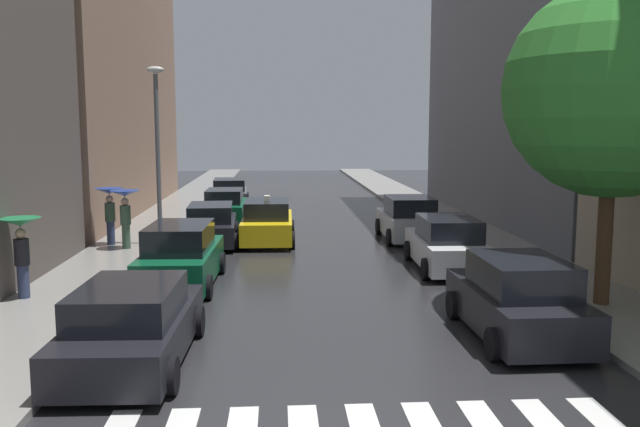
{
  "coord_description": "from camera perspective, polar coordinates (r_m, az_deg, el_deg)",
  "views": [
    {
      "loc": [
        -1.24,
        -6.95,
        4.37
      ],
      "look_at": [
        0.21,
        16.0,
        1.36
      ],
      "focal_mm": 37.17,
      "sensor_mm": 36.0,
      "label": 1
    }
  ],
  "objects": [
    {
      "name": "parked_car_left_nearest",
      "position": [
        12.88,
        -15.88,
        -9.28
      ],
      "size": [
        2.26,
        4.72,
        1.53
      ],
      "rotation": [
        0.0,
        0.0,
        1.54
      ],
      "color": "black",
      "rests_on": "ground"
    },
    {
      "name": "parked_car_left_third",
      "position": [
        25.07,
        -9.36,
        -1.01
      ],
      "size": [
        2.16,
        4.43,
        1.53
      ],
      "rotation": [
        0.0,
        0.0,
        1.62
      ],
      "color": "black",
      "rests_on": "ground"
    },
    {
      "name": "pedestrian_by_kerb",
      "position": [
        24.9,
        -17.66,
        0.81
      ],
      "size": [
        1.01,
        1.01,
        2.05
      ],
      "rotation": [
        0.0,
        0.0,
        3.64
      ],
      "color": "navy",
      "rests_on": "sidewalk_left"
    },
    {
      "name": "taxi_midroad",
      "position": [
        25.32,
        -4.55,
        -0.76
      ],
      "size": [
        2.13,
        4.59,
        1.81
      ],
      "rotation": [
        0.0,
        0.0,
        1.56
      ],
      "color": "yellow",
      "rests_on": "ground"
    },
    {
      "name": "ground_plane",
      "position": [
        31.29,
        -1.32,
        -0.62
      ],
      "size": [
        28.0,
        72.0,
        0.04
      ],
      "primitive_type": "cube",
      "color": "#262629"
    },
    {
      "name": "lamp_post_left",
      "position": [
        24.54,
        -13.82,
        6.02
      ],
      "size": [
        0.6,
        0.28,
        6.36
      ],
      "color": "#595B60",
      "rests_on": "sidewalk_left"
    },
    {
      "name": "parked_car_left_fifth",
      "position": [
        36.87,
        -7.78,
        1.72
      ],
      "size": [
        2.28,
        4.56,
        1.55
      ],
      "rotation": [
        0.0,
        0.0,
        1.62
      ],
      "color": "#474C51",
      "rests_on": "ground"
    },
    {
      "name": "street_tree_right",
      "position": [
        16.99,
        23.9,
        9.68
      ],
      "size": [
        5.04,
        5.04,
        7.6
      ],
      "color": "#513823",
      "rests_on": "sidewalk_right"
    },
    {
      "name": "pedestrian_near_tree",
      "position": [
        17.89,
        -24.35,
        -2.1
      ],
      "size": [
        1.0,
        1.0,
        2.01
      ],
      "rotation": [
        0.0,
        0.0,
        3.0
      ],
      "color": "navy",
      "rests_on": "sidewalk_left"
    },
    {
      "name": "sidewalk_left",
      "position": [
        31.69,
        -13.15,
        -0.54
      ],
      "size": [
        3.0,
        72.0,
        0.15
      ],
      "primitive_type": "cube",
      "color": "gray",
      "rests_on": "ground"
    },
    {
      "name": "parked_car_left_second",
      "position": [
        18.64,
        -11.87,
        -3.7
      ],
      "size": [
        2.13,
        4.66,
        1.76
      ],
      "rotation": [
        0.0,
        0.0,
        1.54
      ],
      "color": "#0C4C2D",
      "rests_on": "ground"
    },
    {
      "name": "parked_car_right_third",
      "position": [
        26.05,
        7.64,
        -0.52
      ],
      "size": [
        2.12,
        4.18,
        1.69
      ],
      "rotation": [
        0.0,
        0.0,
        1.57
      ],
      "color": "#B2B7BF",
      "rests_on": "ground"
    },
    {
      "name": "sidewalk_right",
      "position": [
        32.2,
        10.32,
        -0.34
      ],
      "size": [
        3.0,
        72.0,
        0.15
      ],
      "primitive_type": "cube",
      "color": "gray",
      "rests_on": "ground"
    },
    {
      "name": "parked_car_right_second",
      "position": [
        20.79,
        10.88,
        -2.67
      ],
      "size": [
        2.12,
        4.42,
        1.64
      ],
      "rotation": [
        0.0,
        0.0,
        1.55
      ],
      "color": "silver",
      "rests_on": "ground"
    },
    {
      "name": "building_right_mid",
      "position": [
        33.04,
        19.01,
        16.8
      ],
      "size": [
        6.0,
        20.31,
        19.93
      ],
      "primitive_type": "cube",
      "color": "slate",
      "rests_on": "ground"
    },
    {
      "name": "parked_car_right_nearest",
      "position": [
        14.48,
        16.65,
        -7.16
      ],
      "size": [
        2.13,
        4.25,
        1.71
      ],
      "rotation": [
        0.0,
        0.0,
        1.58
      ],
      "color": "black",
      "rests_on": "ground"
    },
    {
      "name": "parked_car_left_fourth",
      "position": [
        30.76,
        -8.19,
        0.58
      ],
      "size": [
        2.02,
        4.27,
        1.55
      ],
      "rotation": [
        0.0,
        0.0,
        1.57
      ],
      "color": "#0C4C2D",
      "rests_on": "ground"
    },
    {
      "name": "pedestrian_foreground",
      "position": [
        23.97,
        -16.44,
        0.6
      ],
      "size": [
        1.02,
        1.02,
        2.04
      ],
      "rotation": [
        0.0,
        0.0,
        6.13
      ],
      "color": "#38513D",
      "rests_on": "sidewalk_left"
    }
  ]
}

